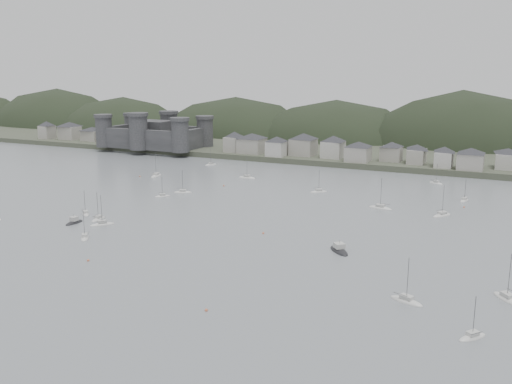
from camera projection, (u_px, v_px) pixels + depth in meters
The scene contains 10 objects.
ground at pixel (125, 275), 135.21m from camera, with size 900.00×900.00×0.00m, color slate.
far_shore_land at pixel (388, 139), 394.92m from camera, with size 900.00×250.00×3.00m, color #383D2D.
forested_ridge at pixel (386, 162), 373.07m from camera, with size 851.55×103.94×102.57m.
castle at pixel (154, 134), 341.82m from camera, with size 66.00×43.00×20.00m.
waterfront_town at pixel (441, 154), 273.68m from camera, with size 451.48×28.46×12.92m.
sailboat_lead at pixel (436, 183), 245.03m from camera, with size 7.21×5.35×9.60m.
moored_fleet at pixel (176, 211), 195.89m from camera, with size 222.99×177.45×12.89m.
motor_launch_near at pixel (339, 250), 152.74m from camera, with size 8.57×9.07×4.17m.
motor_launch_far at pixel (74, 222), 181.16m from camera, with size 2.69×7.29×3.75m.
mooring_buoys at pixel (231, 220), 184.07m from camera, with size 193.74×118.50×0.70m.
Camera 1 is at (84.14, -101.32, 48.93)m, focal length 38.64 mm.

